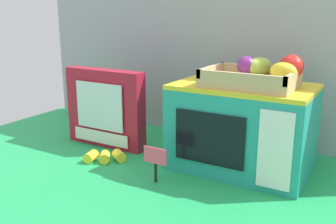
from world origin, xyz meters
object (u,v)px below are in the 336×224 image
(toy_microwave, at_px, (242,127))
(cookie_set_box, at_px, (104,109))
(food_groups_crate, at_px, (258,75))
(loose_toy_banana, at_px, (105,156))
(price_sign, at_px, (155,159))

(toy_microwave, height_order, cookie_set_box, cookie_set_box)
(toy_microwave, distance_m, food_groups_crate, 0.16)
(toy_microwave, bearing_deg, food_groups_crate, -14.28)
(cookie_set_box, bearing_deg, loose_toy_banana, -51.75)
(food_groups_crate, height_order, cookie_set_box, food_groups_crate)
(food_groups_crate, relative_size, cookie_set_box, 0.85)
(toy_microwave, xyz_separation_m, price_sign, (-0.16, -0.21, -0.06))
(loose_toy_banana, bearing_deg, food_groups_crate, 20.26)
(toy_microwave, distance_m, loose_toy_banana, 0.43)
(toy_microwave, xyz_separation_m, loose_toy_banana, (-0.38, -0.17, -0.11))
(toy_microwave, bearing_deg, cookie_set_box, -174.11)
(price_sign, relative_size, loose_toy_banana, 0.85)
(toy_microwave, height_order, food_groups_crate, food_groups_crate)
(loose_toy_banana, bearing_deg, cookie_set_box, 128.25)
(toy_microwave, distance_m, cookie_set_box, 0.47)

